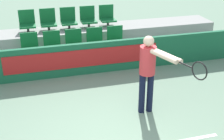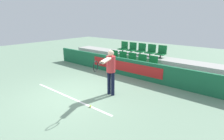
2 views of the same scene
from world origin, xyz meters
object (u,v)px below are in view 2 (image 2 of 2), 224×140
object	(u,v)px
stadium_chair_7	(141,50)
stadium_chair_8	(151,51)
stadium_chair_4	(152,63)
tennis_player	(110,68)
stadium_chair_3	(141,61)
stadium_chair_6	(132,48)
stadium_chair_5	(123,47)
tennis_ball	(90,106)
stadium_chair_1	(122,58)
stadium_chair_0	(113,56)
stadium_chair_2	(131,60)
stadium_chair_9	(161,52)

from	to	relation	value
stadium_chair_7	stadium_chair_8	size ratio (longest dim) A/B	1.00
stadium_chair_4	tennis_player	distance (m)	2.98
stadium_chair_3	stadium_chair_6	world-z (taller)	stadium_chair_6
stadium_chair_5	tennis_ball	world-z (taller)	stadium_chair_5
stadium_chair_3	stadium_chair_8	xyz separation A→B (m)	(0.00, 0.98, 0.39)
stadium_chair_3	tennis_ball	xyz separation A→B (m)	(0.53, -4.04, -0.63)
stadium_chair_8	stadium_chair_1	bearing A→B (deg)	-140.68
stadium_chair_0	stadium_chair_8	bearing A→B (deg)	28.64
stadium_chair_4	stadium_chair_6	xyz separation A→B (m)	(-1.79, 0.98, 0.39)
stadium_chair_4	stadium_chair_5	xyz separation A→B (m)	(-2.39, 0.98, 0.39)
stadium_chair_4	tennis_player	xyz separation A→B (m)	(-0.16, -2.95, 0.38)
stadium_chair_2	stadium_chair_3	world-z (taller)	same
stadium_chair_1	stadium_chair_6	bearing A→B (deg)	90.00
stadium_chair_7	stadium_chair_4	bearing A→B (deg)	-39.32
stadium_chair_3	stadium_chair_1	bearing A→B (deg)	180.00
stadium_chair_1	stadium_chair_8	distance (m)	1.59
stadium_chair_8	tennis_player	bearing A→B (deg)	-83.59
stadium_chair_0	stadium_chair_1	xyz separation A→B (m)	(0.60, 0.00, 0.00)
stadium_chair_6	stadium_chair_1	bearing A→B (deg)	-90.00
stadium_chair_0	stadium_chair_8	distance (m)	2.08
stadium_chair_1	tennis_player	size ratio (longest dim) A/B	0.37
stadium_chair_1	stadium_chair_2	xyz separation A→B (m)	(0.60, 0.00, 0.00)
stadium_chair_8	stadium_chair_9	world-z (taller)	same
stadium_chair_1	stadium_chair_5	world-z (taller)	stadium_chair_5
stadium_chair_3	stadium_chair_7	size ratio (longest dim) A/B	1.00
stadium_chair_2	stadium_chair_7	bearing A→B (deg)	90.00
stadium_chair_6	stadium_chair_7	distance (m)	0.60
stadium_chair_4	tennis_ball	distance (m)	4.09
stadium_chair_5	tennis_player	bearing A→B (deg)	-60.35
stadium_chair_3	tennis_player	xyz separation A→B (m)	(0.44, -2.95, 0.38)
stadium_chair_0	stadium_chair_2	distance (m)	1.20
stadium_chair_9	tennis_player	size ratio (longest dim) A/B	0.37
stadium_chair_5	stadium_chair_9	bearing A→B (deg)	0.00
stadium_chair_1	stadium_chair_3	bearing A→B (deg)	0.00
stadium_chair_2	stadium_chair_3	bearing A→B (deg)	0.00
stadium_chair_8	tennis_player	world-z (taller)	tennis_player
stadium_chair_9	tennis_player	world-z (taller)	tennis_player
stadium_chair_2	stadium_chair_6	size ratio (longest dim) A/B	1.00
tennis_player	tennis_ball	distance (m)	1.49
stadium_chair_2	tennis_player	xyz separation A→B (m)	(1.04, -2.95, 0.38)
stadium_chair_3	tennis_player	bearing A→B (deg)	-81.49
stadium_chair_2	stadium_chair_7	size ratio (longest dim) A/B	1.00
stadium_chair_8	stadium_chair_6	bearing A→B (deg)	180.00
stadium_chair_0	tennis_ball	size ratio (longest dim) A/B	9.29
stadium_chair_0	stadium_chair_3	bearing A→B (deg)	0.00
stadium_chair_6	stadium_chair_5	bearing A→B (deg)	180.00
stadium_chair_0	stadium_chair_6	xyz separation A→B (m)	(0.60, 0.98, 0.39)
stadium_chair_1	tennis_ball	xyz separation A→B (m)	(1.72, -4.04, -0.63)
stadium_chair_7	stadium_chair_5	bearing A→B (deg)	180.00
tennis_player	tennis_ball	bearing A→B (deg)	-105.10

